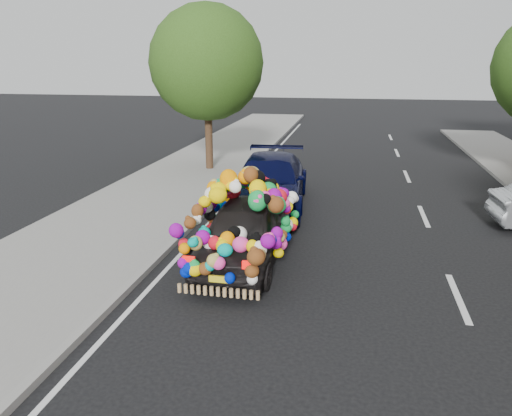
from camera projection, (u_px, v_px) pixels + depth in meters
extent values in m
plane|color=black|center=(261.00, 281.00, 9.63)|extent=(100.00, 100.00, 0.00)
cube|color=gray|center=(59.00, 262.00, 10.41)|extent=(4.00, 60.00, 0.12)
cube|color=gray|center=(147.00, 269.00, 10.05)|extent=(0.15, 60.00, 0.13)
cylinder|color=#332114|center=(209.00, 136.00, 18.89)|extent=(0.28, 0.28, 2.73)
sphere|color=#264412|center=(207.00, 63.00, 18.13)|extent=(4.20, 4.20, 4.20)
imported|color=black|center=(244.00, 232.00, 10.39)|extent=(1.61, 3.91, 1.32)
cube|color=red|center=(189.00, 260.00, 8.62)|extent=(0.22, 0.06, 0.14)
cube|color=red|center=(249.00, 265.00, 8.41)|extent=(0.22, 0.06, 0.14)
cube|color=yellow|center=(218.00, 279.00, 8.59)|extent=(0.34, 0.04, 0.12)
imported|color=black|center=(269.00, 182.00, 14.32)|extent=(2.39, 5.20, 1.47)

